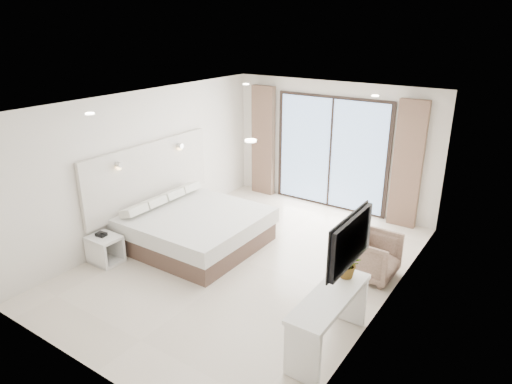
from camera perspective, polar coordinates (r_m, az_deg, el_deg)
ground at (r=7.80m, az=-0.93°, el=-8.81°), size 6.20×6.20×0.00m
room_shell at (r=7.84m, az=0.86°, el=3.92°), size 4.62×6.22×2.72m
bed at (r=8.33m, az=-7.66°, el=-4.49°), size 2.23×2.13×0.76m
nightstand at (r=8.11m, az=-18.34°, el=-6.84°), size 0.52×0.43×0.47m
phone at (r=8.04m, az=-18.78°, el=-5.04°), size 0.18×0.15×0.05m
console_desk at (r=5.76m, az=9.13°, el=-14.43°), size 0.46×1.48×0.77m
plant at (r=5.96m, az=11.44°, el=-9.10°), size 0.37×0.41×0.31m
armchair at (r=7.48m, az=14.28°, el=-7.48°), size 0.73×0.77×0.78m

